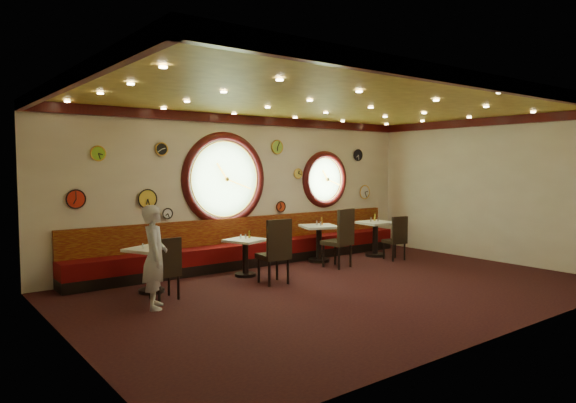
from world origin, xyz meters
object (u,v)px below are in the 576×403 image
(condiment_a_pepper, at_px, (155,245))
(condiment_d_bottle, at_px, (375,217))
(condiment_b_salt, at_px, (241,236))
(condiment_b_pepper, at_px, (246,236))
(waiter, at_px, (155,257))
(chair_c, at_px, (341,234))
(condiment_c_pepper, at_px, (321,223))
(chair_a, at_px, (166,265))
(table_b, at_px, (245,253))
(chair_b, at_px, (276,247))
(condiment_a_bottle, at_px, (154,242))
(condiment_d_salt, at_px, (371,220))
(condiment_c_salt, at_px, (317,223))
(table_d, at_px, (375,234))
(condiment_d_pepper, at_px, (378,219))
(condiment_c_bottle, at_px, (322,221))
(condiment_b_bottle, at_px, (249,234))
(chair_d, at_px, (397,235))
(table_a, at_px, (151,264))
(condiment_a_salt, at_px, (143,246))
(table_c, at_px, (319,239))

(condiment_a_pepper, relative_size, condiment_d_bottle, 0.68)
(condiment_b_salt, height_order, condiment_b_pepper, condiment_b_pepper)
(condiment_a_pepper, bearing_deg, waiter, -112.54)
(chair_c, xyz_separation_m, condiment_c_pepper, (0.07, 0.74, 0.15))
(chair_c, bearing_deg, chair_a, 173.00)
(table_b, bearing_deg, chair_b, -85.87)
(condiment_a_bottle, xyz_separation_m, condiment_d_bottle, (5.60, 0.16, 0.07))
(condiment_c_pepper, bearing_deg, waiter, -163.82)
(condiment_b_salt, xyz_separation_m, condiment_d_salt, (3.55, -0.06, 0.11))
(condiment_b_salt, distance_m, condiment_c_salt, 2.14)
(table_d, distance_m, condiment_d_pepper, 0.36)
(condiment_b_salt, xyz_separation_m, condiment_a_pepper, (-1.87, -0.29, 0.05))
(condiment_d_salt, bearing_deg, waiter, -169.18)
(condiment_c_bottle, xyz_separation_m, condiment_d_bottle, (1.51, -0.18, 0.00))
(condiment_b_bottle, bearing_deg, chair_b, -94.19)
(waiter, bearing_deg, chair_a, -22.75)
(condiment_d_salt, bearing_deg, condiment_c_bottle, 166.95)
(chair_b, relative_size, condiment_b_bottle, 4.86)
(chair_d, distance_m, condiment_d_pepper, 0.74)
(condiment_b_salt, xyz_separation_m, condiment_c_bottle, (2.29, 0.24, 0.13))
(table_a, height_order, condiment_c_bottle, condiment_c_bottle)
(chair_d, bearing_deg, condiment_c_bottle, 153.45)
(table_b, xyz_separation_m, chair_b, (0.07, -0.92, 0.22))
(condiment_b_bottle, bearing_deg, waiter, -154.85)
(table_a, bearing_deg, chair_a, -90.60)
(condiment_a_salt, xyz_separation_m, condiment_a_bottle, (0.24, 0.10, 0.03))
(table_a, distance_m, table_d, 5.58)
(table_a, bearing_deg, waiter, -108.94)
(condiment_b_pepper, bearing_deg, condiment_d_salt, 0.29)
(condiment_d_bottle, bearing_deg, condiment_d_salt, -155.47)
(condiment_b_salt, xyz_separation_m, condiment_b_bottle, (0.18, -0.03, 0.03))
(table_b, height_order, condiment_b_bottle, condiment_b_bottle)
(condiment_c_salt, relative_size, waiter, 0.07)
(condiment_a_salt, bearing_deg, condiment_b_bottle, 4.50)
(table_c, distance_m, chair_b, 2.38)
(table_b, height_order, waiter, waiter)
(table_c, bearing_deg, condiment_a_bottle, -175.94)
(condiment_a_bottle, height_order, waiter, waiter)
(condiment_b_pepper, bearing_deg, condiment_d_pepper, -0.40)
(condiment_a_bottle, relative_size, condiment_c_bottle, 0.87)
(table_a, height_order, condiment_d_salt, condiment_d_salt)
(condiment_c_bottle, bearing_deg, condiment_d_bottle, -6.90)
(chair_c, relative_size, condiment_c_salt, 7.08)
(chair_b, bearing_deg, chair_d, 9.36)
(condiment_d_pepper, bearing_deg, condiment_a_bottle, -179.99)
(table_d, distance_m, condiment_c_pepper, 1.58)
(table_c, bearing_deg, condiment_d_pepper, -9.96)
(table_c, height_order, condiment_b_pepper, same)
(chair_c, xyz_separation_m, chair_d, (1.58, -0.14, -0.14))
(table_c, distance_m, condiment_a_bottle, 3.98)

